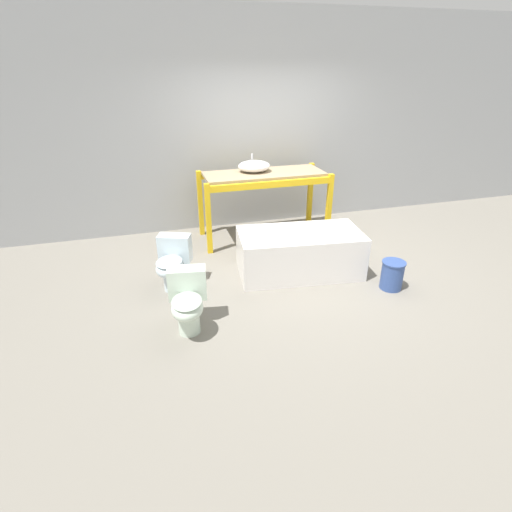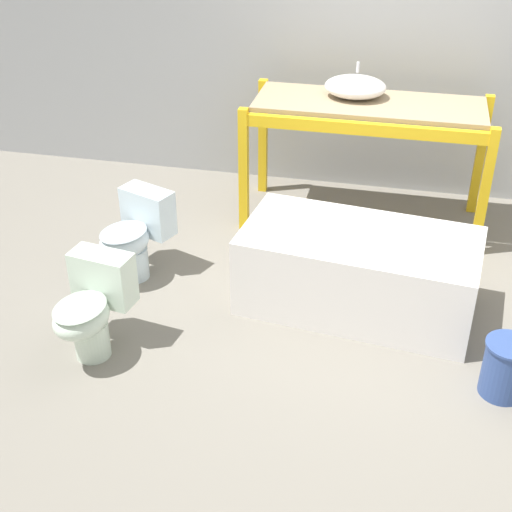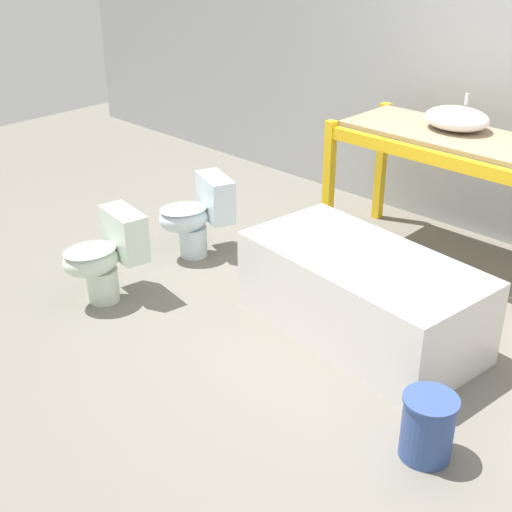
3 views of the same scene
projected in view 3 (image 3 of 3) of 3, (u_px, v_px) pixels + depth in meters
ground_plane at (379, 328)px, 4.63m from camera, size 12.00×12.00×0.00m
shelving_rack at (462, 157)px, 5.06m from camera, size 1.88×0.78×1.01m
sink_basin at (457, 119)px, 5.09m from camera, size 0.48×0.40×0.24m
bathtub_main at (362, 289)px, 4.44m from camera, size 1.61×0.94×0.55m
toilet_near at (105, 254)px, 4.82m from camera, size 0.43×0.59×0.62m
toilet_far at (197, 214)px, 5.44m from camera, size 0.52×0.63×0.62m
bucket_white at (428, 426)px, 3.49m from camera, size 0.28×0.28×0.35m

